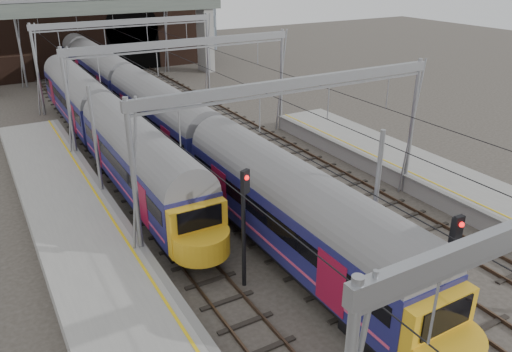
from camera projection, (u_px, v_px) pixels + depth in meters
ground at (400, 306)px, 20.37m from camera, size 160.00×160.00×0.00m
platform_left at (137, 347)px, 17.49m from camera, size 4.32×55.00×1.12m
tracks at (232, 177)px, 32.27m from camera, size 14.40×80.00×0.22m
overhead_line at (187, 59)px, 34.78m from camera, size 16.80×80.00×8.00m
retaining_wall at (101, 36)px, 60.47m from camera, size 28.00×2.75×9.00m
overbridge at (99, 16)px, 53.94m from camera, size 28.00×3.00×9.25m
train_main at (128, 92)px, 42.43m from camera, size 2.93×67.64×4.99m
train_second at (104, 124)px, 34.48m from camera, size 2.81×32.46×4.82m
signal_near_left at (244, 216)px, 20.29m from camera, size 0.43×0.49×5.50m
signal_near_centre at (448, 264)px, 17.39m from camera, size 0.38×0.48×5.22m
equip_cover_a at (302, 233)px, 25.67m from camera, size 0.88×0.69×0.09m
equip_cover_b at (279, 243)px, 24.76m from camera, size 1.01×0.83×0.10m
equip_cover_c at (365, 235)px, 25.47m from camera, size 0.87×0.62×0.10m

